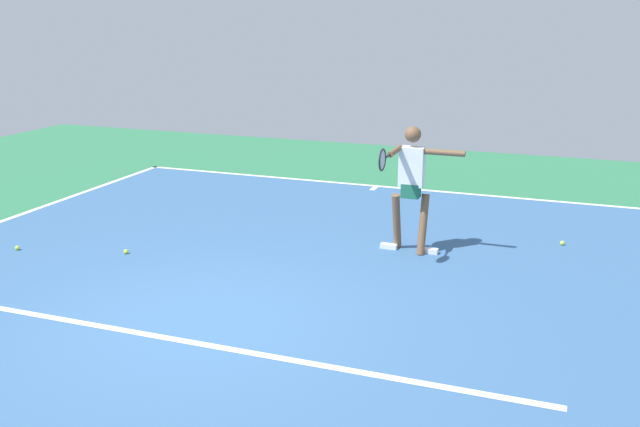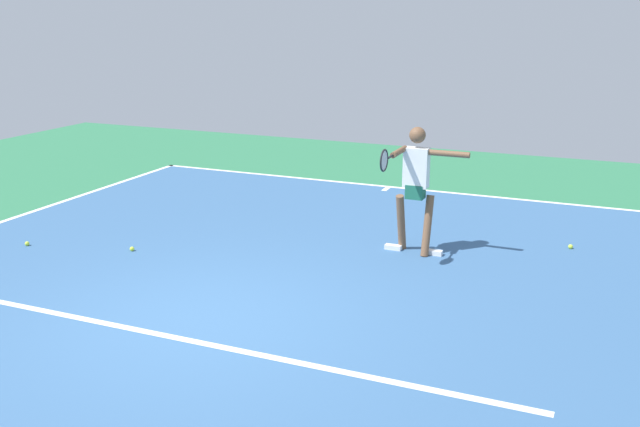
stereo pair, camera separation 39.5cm
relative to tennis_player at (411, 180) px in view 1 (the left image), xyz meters
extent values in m
plane|color=#2D754C|center=(1.53, 3.14, -1.04)|extent=(22.20, 22.20, 0.00)
cube|color=#38608E|center=(1.53, 3.14, -1.04)|extent=(10.19, 13.69, 0.00)
cube|color=white|center=(1.53, -3.66, -1.04)|extent=(10.19, 0.10, 0.01)
cube|color=white|center=(1.53, 3.64, -1.04)|extent=(7.64, 0.10, 0.01)
cube|color=white|center=(1.53, -3.46, -1.04)|extent=(0.10, 0.30, 0.01)
cylinder|color=brown|center=(-0.18, -0.04, -0.63)|extent=(0.11, 0.32, 0.86)
cube|color=white|center=(-0.29, -0.04, -1.01)|extent=(0.24, 0.10, 0.07)
cylinder|color=brown|center=(0.20, -0.04, -0.63)|extent=(0.11, 0.32, 0.86)
cube|color=white|center=(0.30, -0.04, -1.01)|extent=(0.24, 0.10, 0.07)
cube|color=#1E664C|center=(0.01, -0.04, -0.15)|extent=(0.25, 0.20, 0.20)
cube|color=white|center=(0.01, -0.04, 0.19)|extent=(0.34, 0.18, 0.55)
sphere|color=brown|center=(0.01, -0.04, 0.64)|extent=(0.23, 0.23, 0.23)
cylinder|color=brown|center=(-0.44, -0.04, 0.42)|extent=(0.55, 0.08, 0.08)
cylinder|color=brown|center=(0.18, 0.24, 0.45)|extent=(0.08, 0.55, 0.08)
cylinder|color=black|center=(0.18, 0.63, 0.45)|extent=(0.03, 0.22, 0.03)
torus|color=black|center=(0.18, 0.87, 0.45)|extent=(0.02, 0.29, 0.29)
cylinder|color=silver|center=(0.18, 0.87, 0.45)|extent=(0.00, 0.25, 0.25)
sphere|color=#C6E53D|center=(3.71, 1.49, -1.01)|extent=(0.07, 0.07, 0.07)
sphere|color=#C6E53D|center=(-2.04, -1.07, -1.01)|extent=(0.07, 0.07, 0.07)
sphere|color=#C6E53D|center=(5.27, 1.90, -1.01)|extent=(0.07, 0.07, 0.07)
camera|label=1|loc=(-2.23, 9.57, 2.28)|focal=40.56mm
camera|label=2|loc=(-2.60, 9.42, 2.28)|focal=40.56mm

